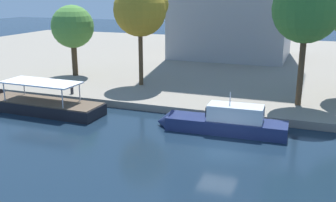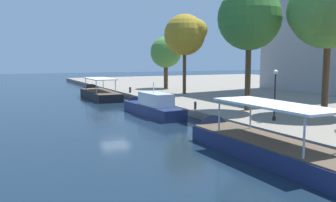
{
  "view_description": "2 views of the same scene",
  "coord_description": "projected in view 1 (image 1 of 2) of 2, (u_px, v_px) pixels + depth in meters",
  "views": [
    {
      "loc": [
        5.6,
        -24.57,
        10.47
      ],
      "look_at": [
        -5.84,
        5.86,
        1.4
      ],
      "focal_mm": 42.49,
      "sensor_mm": 36.0,
      "label": 1
    },
    {
      "loc": [
        30.81,
        -9.73,
        5.36
      ],
      "look_at": [
        0.03,
        5.31,
        1.34
      ],
      "focal_mm": 38.44,
      "sensor_mm": 36.0,
      "label": 2
    }
  ],
  "objects": [
    {
      "name": "ground_plane",
      "position": [
        218.0,
        151.0,
        26.87
      ],
      "size": [
        220.0,
        220.0,
        0.0
      ],
      "primitive_type": "plane",
      "color": "#142333"
    },
    {
      "name": "dock_promenade",
      "position": [
        274.0,
        63.0,
        57.57
      ],
      "size": [
        120.0,
        55.0,
        0.66
      ],
      "primitive_type": "cube",
      "color": "gray",
      "rests_on": "ground_plane"
    },
    {
      "name": "tour_boat_0",
      "position": [
        34.0,
        107.0,
        35.75
      ],
      "size": [
        12.46,
        3.36,
        3.93
      ],
      "rotation": [
        0.0,
        0.0,
        3.12
      ],
      "color": "black",
      "rests_on": "ground_plane"
    },
    {
      "name": "motor_yacht_1",
      "position": [
        220.0,
        124.0,
        30.46
      ],
      "size": [
        10.19,
        2.65,
        3.96
      ],
      "rotation": [
        0.0,
        0.0,
        3.18
      ],
      "color": "navy",
      "rests_on": "ground_plane"
    },
    {
      "name": "mooring_bollard_0",
      "position": [
        72.0,
        90.0,
        38.96
      ],
      "size": [
        0.32,
        0.32,
        0.82
      ],
      "color": "#2D2D33",
      "rests_on": "dock_promenade"
    },
    {
      "name": "mooring_bollard_1",
      "position": [
        263.0,
        110.0,
        32.39
      ],
      "size": [
        0.26,
        0.26,
        0.77
      ],
      "color": "#2D2D33",
      "rests_on": "dock_promenade"
    },
    {
      "name": "tree_0",
      "position": [
        72.0,
        27.0,
        46.4
      ],
      "size": [
        4.95,
        4.95,
        8.24
      ],
      "color": "#4C3823",
      "rests_on": "dock_promenade"
    },
    {
      "name": "tree_2",
      "position": [
        305.0,
        8.0,
        32.97
      ],
      "size": [
        5.73,
        5.73,
        11.2
      ],
      "color": "#4C3823",
      "rests_on": "dock_promenade"
    },
    {
      "name": "tree_5",
      "position": [
        142.0,
        9.0,
        40.79
      ],
      "size": [
        5.48,
        5.48,
        10.64
      ],
      "color": "#4C3823",
      "rests_on": "dock_promenade"
    }
  ]
}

